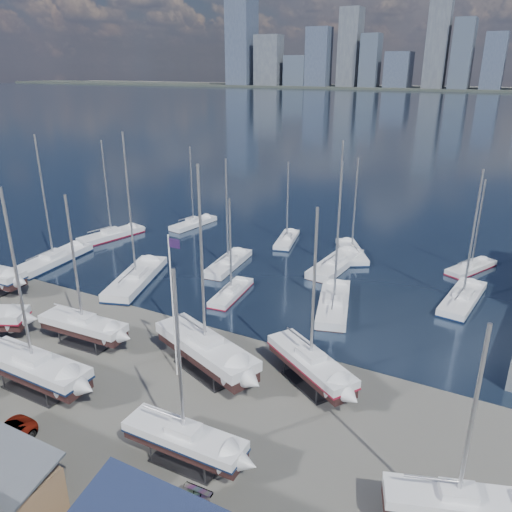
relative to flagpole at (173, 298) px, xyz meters
The scene contains 23 objects.
ground 8.14m from the flagpole, 152.08° to the right, with size 1400.00×1400.00×0.00m, color #605E59.
water 308.25m from the flagpole, 90.65° to the left, with size 1400.00×600.00×0.40m, color #192A3B.
far_shore 568.18m from the flagpole, 90.35° to the left, with size 1400.00×80.00×2.20m, color #2D332D.
skyline 562.92m from the flagpole, 91.16° to the left, with size 639.14×43.80×107.69m.
sailboat_cradle_2 11.68m from the flagpole, behind, with size 8.68×2.80×14.15m.
sailboat_cradle_3 12.13m from the flagpole, 141.55° to the right, with size 10.19×2.93×16.39m.
sailboat_cradle_4 5.49m from the flagpole, 42.07° to the left, with size 11.16×6.67×17.50m.
sailboat_cradle_5 11.28m from the flagpole, 50.91° to the right, with size 8.35×2.46×13.63m.
sailboat_cradle_6 12.03m from the flagpole, 20.94° to the left, with size 9.06×6.99×14.80m.
sailboat_cradle_7 23.37m from the flagpole, 12.35° to the right, with size 8.01×4.54×12.87m.
sailboat_moored_0 32.83m from the flagpole, 156.20° to the left, with size 4.29×11.79×17.26m.
sailboat_moored_1 39.12m from the flagpole, 141.09° to the left, with size 5.11×10.50×15.13m.
sailboat_moored_2 42.15m from the flagpole, 122.90° to the left, with size 3.70×9.02×13.22m.
sailboat_moored_3 21.52m from the flagpole, 140.14° to the left, with size 7.13×12.77×18.41m.
sailboat_moored_4 25.09m from the flagpole, 111.08° to the left, with size 3.66×9.81×14.48m.
sailboat_moored_5 35.83m from the flagpole, 99.81° to the left, with size 4.08×8.52×12.28m.
sailboat_moored_6 17.17m from the flagpole, 104.31° to the left, with size 3.00×8.02×11.71m.
sailboat_moored_7 29.71m from the flagpole, 82.83° to the left, with size 4.06×11.33×16.76m.
sailboat_moored_8 34.98m from the flagpole, 83.36° to the left, with size 6.96×9.28×13.84m.
sailboat_moored_9 20.38m from the flagpole, 67.94° to the left, with size 5.88×11.22×16.31m.
sailboat_moored_10 32.65m from the flagpole, 53.17° to the left, with size 4.10×10.49×15.27m.
sailboat_moored_11 41.10m from the flagpole, 62.14° to the left, with size 5.58×8.30×12.13m.
flagpole is the anchor object (origin of this frame).
Camera 1 is at (25.78, -36.23, 24.03)m, focal length 35.00 mm.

